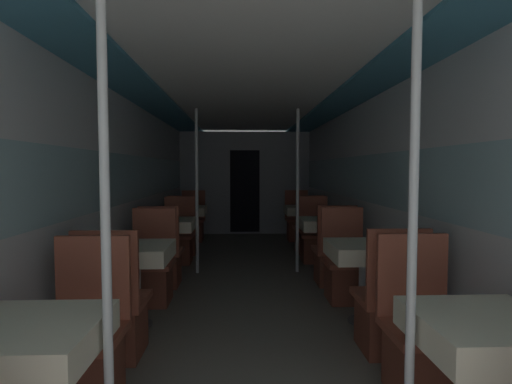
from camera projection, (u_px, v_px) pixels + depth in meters
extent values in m
cube|color=silver|center=(125.00, 195.00, 4.62)|extent=(0.05, 10.35, 2.22)
cube|color=#9EC6D1|center=(126.00, 179.00, 4.61)|extent=(0.03, 9.52, 0.55)
cube|color=silver|center=(369.00, 195.00, 4.74)|extent=(0.05, 10.35, 2.22)
cube|color=#9EC6D1|center=(368.00, 178.00, 4.72)|extent=(0.03, 9.52, 0.55)
cube|color=silver|center=(248.00, 95.00, 4.61)|extent=(2.86, 10.35, 0.04)
cube|color=teal|center=(146.00, 97.00, 4.57)|extent=(0.52, 9.94, 0.03)
cube|color=teal|center=(349.00, 99.00, 4.66)|extent=(0.52, 9.94, 0.03)
cube|color=gray|center=(245.00, 183.00, 8.71)|extent=(2.81, 0.08, 2.22)
cube|color=black|center=(245.00, 191.00, 8.67)|extent=(0.64, 0.01, 1.78)
cube|color=#93704C|center=(26.00, 326.00, 1.76)|extent=(0.59, 0.59, 0.02)
cube|color=beige|center=(27.00, 339.00, 1.76)|extent=(0.63, 0.63, 0.15)
cube|color=brown|center=(82.00, 373.00, 2.38)|extent=(0.40, 0.40, 0.39)
cube|color=#9E4C38|center=(81.00, 337.00, 2.36)|extent=(0.47, 0.47, 0.05)
cube|color=#9E4C38|center=(93.00, 278.00, 2.56)|extent=(0.47, 0.04, 0.55)
cylinder|color=silver|center=(106.00, 238.00, 1.75)|extent=(0.04, 0.04, 2.22)
cylinder|color=#4C4C51|center=(137.00, 324.00, 3.61)|extent=(0.28, 0.28, 0.01)
cylinder|color=#B7B7BC|center=(136.00, 286.00, 3.59)|extent=(0.09, 0.09, 0.70)
cube|color=#93704C|center=(135.00, 246.00, 3.57)|extent=(0.59, 0.59, 0.02)
cube|color=beige|center=(135.00, 253.00, 3.58)|extent=(0.63, 0.63, 0.15)
cube|color=brown|center=(116.00, 330.00, 3.01)|extent=(0.40, 0.40, 0.39)
cube|color=#9E4C38|center=(115.00, 301.00, 3.00)|extent=(0.47, 0.47, 0.05)
cube|color=#9E4C38|center=(105.00, 270.00, 2.77)|extent=(0.47, 0.04, 0.55)
cube|color=brown|center=(151.00, 285.00, 4.19)|extent=(0.40, 0.40, 0.39)
cube|color=#9E4C38|center=(151.00, 264.00, 4.18)|extent=(0.47, 0.47, 0.05)
cube|color=#9E4C38|center=(155.00, 233.00, 4.38)|extent=(0.47, 0.04, 0.55)
cylinder|color=#4C4C51|center=(171.00, 272.00, 5.43)|extent=(0.28, 0.28, 0.01)
cylinder|color=#B7B7BC|center=(171.00, 246.00, 5.41)|extent=(0.09, 0.09, 0.70)
cube|color=#93704C|center=(171.00, 220.00, 5.39)|extent=(0.59, 0.59, 0.02)
cube|color=beige|center=(171.00, 225.00, 5.39)|extent=(0.63, 0.63, 0.15)
cube|color=brown|center=(163.00, 270.00, 4.83)|extent=(0.40, 0.40, 0.39)
cube|color=#9E4C38|center=(162.00, 252.00, 4.82)|extent=(0.47, 0.47, 0.05)
cube|color=#9E4C38|center=(159.00, 230.00, 4.59)|extent=(0.47, 0.04, 0.55)
cube|color=brown|center=(178.00, 250.00, 6.01)|extent=(0.40, 0.40, 0.39)
cube|color=#9E4C38|center=(178.00, 235.00, 6.00)|extent=(0.47, 0.47, 0.05)
cube|color=#9E4C38|center=(180.00, 214.00, 6.19)|extent=(0.47, 0.04, 0.55)
cylinder|color=silver|center=(197.00, 191.00, 5.38)|extent=(0.04, 0.04, 2.22)
cylinder|color=#4C4C51|center=(189.00, 246.00, 7.25)|extent=(0.28, 0.28, 0.01)
cylinder|color=#B7B7BC|center=(189.00, 227.00, 7.23)|extent=(0.09, 0.09, 0.70)
cube|color=#93704C|center=(188.00, 207.00, 7.21)|extent=(0.59, 0.59, 0.02)
cube|color=beige|center=(188.00, 211.00, 7.21)|extent=(0.63, 0.63, 0.15)
cube|color=brown|center=(184.00, 242.00, 6.65)|extent=(0.40, 0.40, 0.39)
cube|color=#9E4C38|center=(184.00, 229.00, 6.64)|extent=(0.47, 0.47, 0.05)
cube|color=#9E4C38|center=(182.00, 213.00, 6.41)|extent=(0.47, 0.04, 0.55)
cube|color=brown|center=(193.00, 231.00, 7.83)|extent=(0.40, 0.40, 0.39)
cube|color=#9E4C38|center=(192.00, 220.00, 7.82)|extent=(0.47, 0.47, 0.05)
cube|color=#9E4C38|center=(194.00, 204.00, 8.01)|extent=(0.47, 0.04, 0.55)
cube|color=#93704C|center=(486.00, 319.00, 1.84)|extent=(0.59, 0.59, 0.02)
cube|color=beige|center=(486.00, 332.00, 1.84)|extent=(0.63, 0.63, 0.15)
cube|color=brown|center=(425.00, 367.00, 2.46)|extent=(0.40, 0.40, 0.39)
cube|color=#9E4C38|center=(425.00, 332.00, 2.44)|extent=(0.47, 0.47, 0.05)
cube|color=#9E4C38|center=(412.00, 275.00, 2.64)|extent=(0.47, 0.04, 0.55)
cylinder|color=silver|center=(412.00, 236.00, 1.80)|extent=(0.04, 0.04, 2.22)
cylinder|color=#4C4C51|center=(363.00, 321.00, 3.69)|extent=(0.28, 0.28, 0.01)
cylinder|color=#B7B7BC|center=(363.00, 283.00, 3.67)|extent=(0.09, 0.09, 0.70)
cube|color=#93704C|center=(364.00, 245.00, 3.65)|extent=(0.59, 0.59, 0.02)
cube|color=beige|center=(364.00, 251.00, 3.66)|extent=(0.63, 0.63, 0.15)
cube|color=brown|center=(387.00, 326.00, 3.09)|extent=(0.40, 0.40, 0.39)
cube|color=#9E4C38|center=(387.00, 298.00, 3.08)|extent=(0.47, 0.47, 0.05)
cube|color=#9E4C38|center=(399.00, 267.00, 2.85)|extent=(0.47, 0.04, 0.55)
cube|color=brown|center=(346.00, 283.00, 4.27)|extent=(0.40, 0.40, 0.39)
cube|color=#9E4C38|center=(347.00, 262.00, 4.26)|extent=(0.47, 0.47, 0.05)
cube|color=#9E4C38|center=(342.00, 232.00, 4.46)|extent=(0.47, 0.04, 0.55)
cylinder|color=#4C4C51|center=(323.00, 271.00, 5.51)|extent=(0.28, 0.28, 0.01)
cylinder|color=#B7B7BC|center=(323.00, 245.00, 5.49)|extent=(0.09, 0.09, 0.70)
cube|color=#93704C|center=(323.00, 220.00, 5.47)|extent=(0.59, 0.59, 0.02)
cube|color=beige|center=(323.00, 224.00, 5.47)|extent=(0.63, 0.63, 0.15)
cube|color=brown|center=(333.00, 268.00, 4.91)|extent=(0.40, 0.40, 0.39)
cube|color=#9E4C38|center=(333.00, 250.00, 4.90)|extent=(0.47, 0.47, 0.05)
cube|color=#9E4C38|center=(337.00, 229.00, 4.67)|extent=(0.47, 0.04, 0.55)
cube|color=brown|center=(315.00, 249.00, 6.09)|extent=(0.40, 0.40, 0.39)
cube|color=#9E4C38|center=(315.00, 235.00, 6.08)|extent=(0.47, 0.47, 0.05)
cube|color=#9E4C38|center=(312.00, 214.00, 6.27)|extent=(0.47, 0.04, 0.55)
cylinder|color=silver|center=(297.00, 191.00, 5.43)|extent=(0.04, 0.04, 2.22)
cylinder|color=#4C4C51|center=(302.00, 246.00, 7.33)|extent=(0.28, 0.28, 0.01)
cylinder|color=#B7B7BC|center=(302.00, 226.00, 7.31)|extent=(0.09, 0.09, 0.70)
cube|color=#93704C|center=(302.00, 207.00, 7.29)|extent=(0.59, 0.59, 0.02)
cube|color=beige|center=(302.00, 210.00, 7.29)|extent=(0.63, 0.63, 0.15)
cube|color=brown|center=(308.00, 241.00, 6.73)|extent=(0.40, 0.40, 0.39)
cube|color=#9E4C38|center=(308.00, 228.00, 6.72)|extent=(0.47, 0.47, 0.05)
cube|color=#9E4C38|center=(310.00, 212.00, 6.49)|extent=(0.47, 0.04, 0.55)
cube|color=brown|center=(298.00, 231.00, 7.91)|extent=(0.40, 0.40, 0.39)
cube|color=#9E4C38|center=(298.00, 219.00, 7.90)|extent=(0.47, 0.47, 0.05)
cube|color=#9E4C38|center=(296.00, 204.00, 8.09)|extent=(0.47, 0.04, 0.55)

